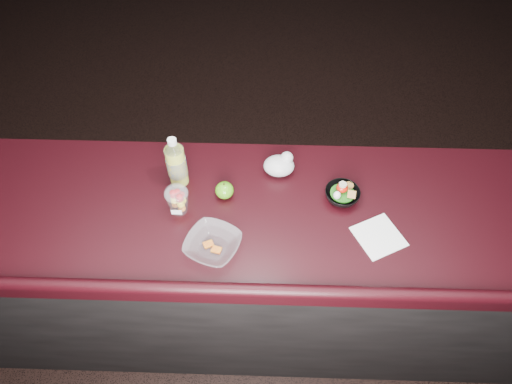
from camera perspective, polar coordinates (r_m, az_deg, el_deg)
ground at (r=2.56m, az=-0.78°, el=-21.45°), size 8.00×8.00×0.00m
room_shell at (r=0.98m, az=-1.95°, el=12.03°), size 8.00×8.00×8.00m
counter at (r=2.21m, az=-0.61°, el=-10.03°), size 4.06×0.71×1.02m
lemonade_bottle at (r=1.82m, az=-9.89°, el=3.40°), size 0.08×0.08×0.24m
fruit_cup at (r=1.75m, az=-9.79°, el=-0.91°), size 0.09×0.09×0.13m
green_apple at (r=1.80m, az=-3.96°, el=0.22°), size 0.07×0.07×0.08m
plastic_bag at (r=1.87m, az=3.01°, el=3.42°), size 0.13×0.10×0.09m
snack_bowl at (r=1.82m, az=10.69°, el=-0.25°), size 0.15×0.15×0.08m
takeout_bowl at (r=1.67m, az=-5.43°, el=-6.55°), size 0.26×0.26×0.05m
paper_napkin at (r=1.76m, az=15.08°, el=-5.39°), size 0.21×0.21×0.00m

